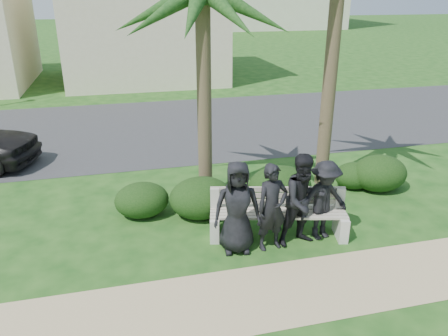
{
  "coord_description": "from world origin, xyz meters",
  "views": [
    {
      "loc": [
        -2.68,
        -7.17,
        4.5
      ],
      "look_at": [
        -0.65,
        1.0,
        1.1
      ],
      "focal_mm": 35.0,
      "sensor_mm": 36.0,
      "label": 1
    }
  ],
  "objects": [
    {
      "name": "man_d",
      "position": [
        0.98,
        -0.36,
        0.8
      ],
      "size": [
        1.13,
        0.78,
        1.61
      ],
      "primitive_type": "imported",
      "rotation": [
        0.0,
        0.0,
        0.19
      ],
      "color": "black",
      "rests_on": "ground"
    },
    {
      "name": "man_c",
      "position": [
        0.51,
        -0.46,
        0.91
      ],
      "size": [
        0.97,
        0.81,
        1.81
      ],
      "primitive_type": "imported",
      "rotation": [
        0.0,
        0.0,
        0.15
      ],
      "color": "black",
      "rests_on": "ground"
    },
    {
      "name": "asphalt_street",
      "position": [
        0.0,
        8.0,
        0.0
      ],
      "size": [
        160.0,
        8.0,
        0.01
      ],
      "primitive_type": "cube",
      "color": "#2D2D30",
      "rests_on": "ground"
    },
    {
      "name": "hedge_d",
      "position": [
        0.68,
        1.16,
        0.47
      ],
      "size": [
        1.46,
        1.2,
        0.95
      ],
      "primitive_type": "ellipsoid",
      "color": "black",
      "rests_on": "ground"
    },
    {
      "name": "ground",
      "position": [
        0.0,
        0.0,
        0.0
      ],
      "size": [
        160.0,
        160.0,
        0.0
      ],
      "primitive_type": "plane",
      "color": "#154212",
      "rests_on": "ground"
    },
    {
      "name": "hedge_e",
      "position": [
        2.82,
        1.65,
        0.33
      ],
      "size": [
        1.0,
        0.83,
        0.65
      ],
      "primitive_type": "ellipsoid",
      "color": "black",
      "rests_on": "ground"
    },
    {
      "name": "man_b",
      "position": [
        -0.11,
        -0.47,
        0.84
      ],
      "size": [
        0.67,
        0.5,
        1.69
      ],
      "primitive_type": "imported",
      "rotation": [
        0.0,
        0.0,
        0.16
      ],
      "color": "black",
      "rests_on": "ground"
    },
    {
      "name": "man_a",
      "position": [
        -0.75,
        -0.39,
        0.88
      ],
      "size": [
        0.94,
        0.68,
        1.76
      ],
      "primitive_type": "imported",
      "rotation": [
        0.0,
        0.0,
        -0.15
      ],
      "color": "black",
      "rests_on": "ground"
    },
    {
      "name": "stucco_bldg_right",
      "position": [
        -1.0,
        18.0,
        3.66
      ],
      "size": [
        8.4,
        8.4,
        7.3
      ],
      "color": "beige",
      "rests_on": "ground"
    },
    {
      "name": "hedge_f",
      "position": [
        3.34,
        1.41,
        0.44
      ],
      "size": [
        1.35,
        1.12,
        0.88
      ],
      "primitive_type": "ellipsoid",
      "color": "black",
      "rests_on": "ground"
    },
    {
      "name": "hedge_b",
      "position": [
        -1.14,
        1.11,
        0.44
      ],
      "size": [
        1.36,
        1.13,
        0.89
      ],
      "primitive_type": "ellipsoid",
      "color": "black",
      "rests_on": "ground"
    },
    {
      "name": "hedge_a",
      "position": [
        -2.37,
        1.43,
        0.38
      ],
      "size": [
        1.16,
        0.96,
        0.76
      ],
      "primitive_type": "ellipsoid",
      "color": "black",
      "rests_on": "ground"
    },
    {
      "name": "park_bench",
      "position": [
        0.16,
        -0.08,
        0.42
      ],
      "size": [
        2.79,
        1.22,
        0.93
      ],
      "rotation": [
        0.0,
        0.0,
        -0.24
      ],
      "color": "#A59C8A",
      "rests_on": "ground"
    },
    {
      "name": "footpath",
      "position": [
        0.0,
        -1.8,
        0.0
      ],
      "size": [
        30.0,
        1.6,
        0.01
      ],
      "primitive_type": "cube",
      "color": "tan",
      "rests_on": "ground"
    }
  ]
}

